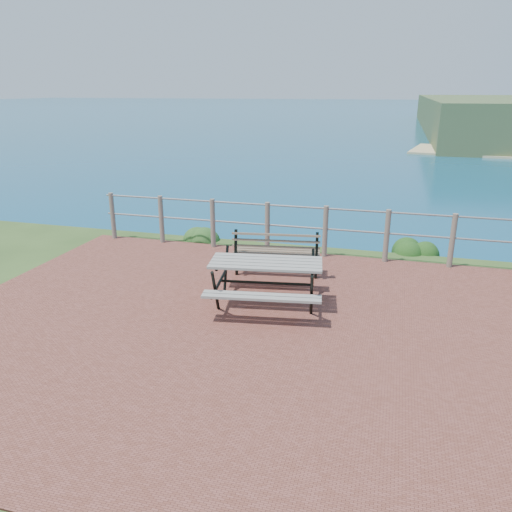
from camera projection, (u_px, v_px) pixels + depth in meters
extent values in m
cube|color=brown|center=(288.00, 334.00, 6.69)|extent=(10.00, 7.00, 0.12)
plane|color=#125D6E|center=(399.00, 97.00, 189.26)|extent=(1200.00, 1200.00, 0.00)
cylinder|color=#6B5B4C|center=(113.00, 216.00, 10.76)|extent=(0.10, 0.10, 1.00)
cylinder|color=#6B5B4C|center=(161.00, 219.00, 10.47)|extent=(0.10, 0.10, 1.00)
cylinder|color=#6B5B4C|center=(213.00, 223.00, 10.17)|extent=(0.10, 0.10, 1.00)
cylinder|color=#6B5B4C|center=(267.00, 227.00, 9.88)|extent=(0.10, 0.10, 1.00)
cylinder|color=#6B5B4C|center=(325.00, 231.00, 9.58)|extent=(0.10, 0.10, 1.00)
cylinder|color=#6B5B4C|center=(387.00, 236.00, 9.29)|extent=(0.10, 0.10, 1.00)
cylinder|color=#6B5B4C|center=(452.00, 241.00, 9.00)|extent=(0.10, 0.10, 1.00)
cylinder|color=slate|center=(326.00, 209.00, 9.44)|extent=(9.40, 0.04, 0.04)
cylinder|color=slate|center=(325.00, 229.00, 9.57)|extent=(9.40, 0.04, 0.04)
cube|color=gray|center=(266.00, 263.00, 7.34)|extent=(1.72, 0.92, 0.04)
cube|color=gray|center=(266.00, 280.00, 7.42)|extent=(1.66, 0.48, 0.04)
cube|color=gray|center=(266.00, 280.00, 7.42)|extent=(1.66, 0.48, 0.04)
cylinder|color=black|center=(266.00, 283.00, 7.44)|extent=(1.40, 0.25, 0.04)
cube|color=brown|center=(277.00, 252.00, 8.68)|extent=(1.53, 0.58, 0.03)
cube|color=brown|center=(277.00, 237.00, 8.60)|extent=(1.49, 0.32, 0.34)
cube|color=black|center=(277.00, 263.00, 8.75)|extent=(0.05, 0.06, 0.41)
cube|color=black|center=(277.00, 263.00, 8.75)|extent=(0.05, 0.06, 0.41)
cube|color=black|center=(277.00, 263.00, 8.75)|extent=(0.05, 0.06, 0.41)
cube|color=black|center=(277.00, 263.00, 8.75)|extent=(0.05, 0.06, 0.41)
ellipsoid|color=#24531F|center=(204.00, 238.00, 10.98)|extent=(0.70, 0.70, 0.41)
ellipsoid|color=#1D4114|center=(417.00, 251.00, 10.14)|extent=(0.67, 0.67, 0.38)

